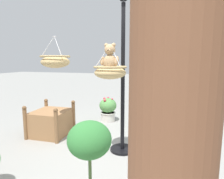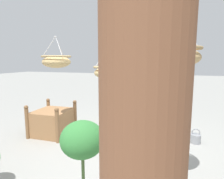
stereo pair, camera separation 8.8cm
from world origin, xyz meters
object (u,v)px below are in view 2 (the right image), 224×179
object	(u,v)px
wooden_planter_box	(53,121)
potted_plant_tall_leafy	(110,109)
display_pole_central	(123,106)
watering_can	(195,138)
hanging_basket_with_teddy	(110,72)
potted_plant_fern_front	(149,115)
hanging_basket_left_high	(176,56)
teddy_bear	(110,59)
hanging_basket_right_low	(57,61)

from	to	relation	value
wooden_planter_box	potted_plant_tall_leafy	distance (m)	1.58
display_pole_central	watering_can	world-z (taller)	display_pole_central
display_pole_central	wooden_planter_box	world-z (taller)	display_pole_central
display_pole_central	watering_can	distance (m)	1.67
hanging_basket_with_teddy	potted_plant_fern_front	distance (m)	1.80
hanging_basket_with_teddy	hanging_basket_left_high	distance (m)	1.14
display_pole_central	potted_plant_fern_front	bearing A→B (deg)	-104.63
hanging_basket_left_high	watering_can	world-z (taller)	hanging_basket_left_high
watering_can	hanging_basket_with_teddy	bearing A→B (deg)	35.99
hanging_basket_with_teddy	potted_plant_tall_leafy	xyz separation A→B (m)	(0.66, -1.84, -1.12)
hanging_basket_left_high	potted_plant_fern_front	world-z (taller)	hanging_basket_left_high
display_pole_central	hanging_basket_left_high	bearing A→B (deg)	140.40
potted_plant_tall_leafy	display_pole_central	bearing A→B (deg)	117.05
potted_plant_fern_front	watering_can	size ratio (longest dim) A/B	2.09
hanging_basket_with_teddy	potted_plant_fern_front	world-z (taller)	hanging_basket_with_teddy
display_pole_central	teddy_bear	size ratio (longest dim) A/B	5.82
hanging_basket_with_teddy	wooden_planter_box	size ratio (longest dim) A/B	0.64
hanging_basket_with_teddy	potted_plant_fern_front	size ratio (longest dim) A/B	0.77
hanging_basket_right_low	display_pole_central	bearing A→B (deg)	-178.43
potted_plant_fern_front	hanging_basket_right_low	bearing A→B (deg)	36.21
teddy_bear	watering_can	distance (m)	2.36
hanging_basket_right_low	potted_plant_fern_front	distance (m)	2.34
hanging_basket_left_high	potted_plant_tall_leafy	xyz separation A→B (m)	(1.67, -2.30, -1.35)
teddy_bear	wooden_planter_box	size ratio (longest dim) A/B	0.51
display_pole_central	hanging_basket_right_low	size ratio (longest dim) A/B	4.44
hanging_basket_left_high	teddy_bear	bearing A→B (deg)	-23.51
hanging_basket_right_low	teddy_bear	bearing A→B (deg)	168.49
potted_plant_fern_front	display_pole_central	bearing A→B (deg)	75.37
hanging_basket_left_high	hanging_basket_with_teddy	bearing A→B (deg)	-24.57
hanging_basket_right_low	wooden_planter_box	xyz separation A→B (m)	(0.39, -0.32, -1.33)
hanging_basket_with_teddy	potted_plant_tall_leafy	distance (m)	2.25
potted_plant_fern_front	teddy_bear	bearing A→B (deg)	72.42
teddy_bear	watering_can	xyz separation A→B (m)	(-1.43, -1.06, -1.55)
teddy_bear	watering_can	bearing A→B (deg)	-143.43
potted_plant_tall_leafy	watering_can	bearing A→B (deg)	159.08
hanging_basket_with_teddy	hanging_basket_left_high	bearing A→B (deg)	155.43
potted_plant_tall_leafy	watering_can	xyz separation A→B (m)	(-2.09, 0.80, -0.23)
potted_plant_tall_leafy	teddy_bear	bearing A→B (deg)	109.55
wooden_planter_box	display_pole_central	bearing A→B (deg)	170.61
hanging_basket_with_teddy	watering_can	distance (m)	2.22
teddy_bear	potted_plant_tall_leafy	distance (m)	2.37
hanging_basket_right_low	potted_plant_fern_front	xyz separation A→B (m)	(-1.61, -1.18, -1.22)
display_pole_central	hanging_basket_with_teddy	bearing A→B (deg)	59.04
hanging_basket_left_high	potted_plant_tall_leafy	size ratio (longest dim) A/B	1.06
wooden_planter_box	hanging_basket_with_teddy	bearing A→B (deg)	161.08
wooden_planter_box	watering_can	bearing A→B (deg)	-170.34
display_pole_central	wooden_planter_box	distance (m)	1.80
hanging_basket_left_high	potted_plant_fern_front	xyz separation A→B (m)	(0.56, -1.85, -1.29)
teddy_bear	hanging_basket_with_teddy	bearing A→B (deg)	-90.00
hanging_basket_with_teddy	teddy_bear	world-z (taller)	teddy_bear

